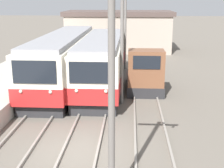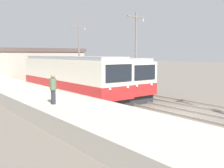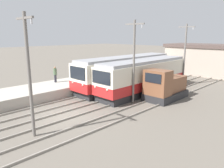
% 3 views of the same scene
% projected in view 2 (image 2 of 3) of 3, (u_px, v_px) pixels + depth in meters
% --- Properties ---
extents(ground_plane, '(200.00, 200.00, 0.00)m').
position_uv_depth(ground_plane, '(183.00, 114.00, 16.80)').
color(ground_plane, '#665E54').
extents(platform_left, '(4.50, 54.00, 0.95)m').
position_uv_depth(platform_left, '(104.00, 123.00, 12.96)').
color(platform_left, '#ADA599').
rests_on(platform_left, ground).
extents(track_left, '(1.54, 60.00, 0.14)m').
position_uv_depth(track_left, '(155.00, 119.00, 15.22)').
color(track_left, gray).
rests_on(track_left, ground).
extents(track_center, '(1.54, 60.00, 0.14)m').
position_uv_depth(track_center, '(185.00, 113.00, 16.91)').
color(track_center, gray).
rests_on(track_center, ground).
extents(track_right, '(1.54, 60.00, 0.14)m').
position_uv_depth(track_right, '(211.00, 107.00, 18.73)').
color(track_right, gray).
rests_on(track_right, ground).
extents(commuter_train_left, '(2.84, 14.14, 3.67)m').
position_uv_depth(commuter_train_left, '(69.00, 78.00, 23.19)').
color(commuter_train_left, '#28282B').
rests_on(commuter_train_left, ground).
extents(commuter_train_center, '(2.84, 12.61, 3.54)m').
position_uv_depth(commuter_train_center, '(97.00, 78.00, 24.62)').
color(commuter_train_center, '#28282B').
rests_on(commuter_train_center, ground).
extents(shunting_locomotive, '(2.40, 4.67, 3.00)m').
position_uv_depth(shunting_locomotive, '(127.00, 81.00, 25.90)').
color(shunting_locomotive, '#28282B').
rests_on(shunting_locomotive, ground).
extents(catenary_mast_mid, '(2.00, 0.20, 7.33)m').
position_uv_depth(catenary_mast_mid, '(136.00, 52.00, 22.37)').
color(catenary_mast_mid, slate).
rests_on(catenary_mast_mid, ground).
extents(catenary_mast_far, '(2.00, 0.20, 7.33)m').
position_uv_depth(catenary_mast_far, '(79.00, 53.00, 29.91)').
color(catenary_mast_far, slate).
rests_on(catenary_mast_far, ground).
extents(person_on_platform, '(0.38, 0.38, 1.74)m').
position_uv_depth(person_on_platform, '(53.00, 88.00, 15.16)').
color(person_on_platform, '#282833').
rests_on(person_on_platform, platform_left).
extents(station_building, '(12.60, 6.30, 4.66)m').
position_uv_depth(station_building, '(37.00, 65.00, 37.46)').
color(station_building, '#AD9E8E').
rests_on(station_building, ground).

